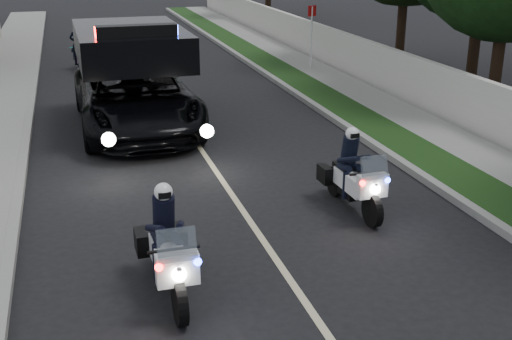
{
  "coord_description": "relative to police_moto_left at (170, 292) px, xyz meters",
  "views": [
    {
      "loc": [
        -2.9,
        -6.26,
        4.89
      ],
      "look_at": [
        0.1,
        4.04,
        1.0
      ],
      "focal_mm": 45.37,
      "sensor_mm": 36.0,
      "label": 1
    }
  ],
  "objects": [
    {
      "name": "cyclist",
      "position": [
        -0.69,
        17.61,
        0.0
      ],
      "size": [
        0.58,
        0.41,
        1.56
      ],
      "primitive_type": "imported",
      "rotation": [
        0.0,
        0.0,
        3.09
      ],
      "color": "black",
      "rests_on": "ground"
    },
    {
      "name": "curb_right",
      "position": [
        5.9,
        7.99,
        0.07
      ],
      "size": [
        0.2,
        60.0,
        0.15
      ],
      "primitive_type": "cube",
      "color": "gray",
      "rests_on": "ground"
    },
    {
      "name": "bicycle",
      "position": [
        -0.69,
        17.61,
        0.0
      ],
      "size": [
        0.66,
        1.82,
        0.95
      ],
      "primitive_type": "imported",
      "rotation": [
        0.0,
        0.0,
        -0.01
      ],
      "color": "black",
      "rests_on": "ground"
    },
    {
      "name": "tree_right_e",
      "position": [
        11.33,
        31.59,
        0.0
      ],
      "size": [
        6.29,
        6.29,
        8.19
      ],
      "primitive_type": null,
      "rotation": [
        0.0,
        0.0,
        -0.34
      ],
      "color": "black",
      "rests_on": "ground"
    },
    {
      "name": "property_wall",
      "position": [
        8.9,
        7.99,
        0.75
      ],
      "size": [
        0.22,
        60.0,
        1.5
      ],
      "primitive_type": "cube",
      "color": "beige",
      "rests_on": "ground"
    },
    {
      "name": "police_moto_right",
      "position": [
        3.8,
        2.06,
        0.0
      ],
      "size": [
        0.73,
        1.9,
        1.6
      ],
      "primitive_type": null,
      "rotation": [
        0.0,
        0.0,
        0.04
      ],
      "color": "silver",
      "rests_on": "ground"
    },
    {
      "name": "curb_left",
      "position": [
        -2.3,
        7.99,
        0.07
      ],
      "size": [
        0.2,
        60.0,
        0.15
      ],
      "primitive_type": "cube",
      "color": "gray",
      "rests_on": "ground"
    },
    {
      "name": "sidewalk_right",
      "position": [
        7.9,
        7.99,
        0.08
      ],
      "size": [
        1.4,
        60.0,
        0.16
      ],
      "primitive_type": "cube",
      "color": "gray",
      "rests_on": "ground"
    },
    {
      "name": "lane_marking",
      "position": [
        1.8,
        7.99,
        0.0
      ],
      "size": [
        0.12,
        50.0,
        0.01
      ],
      "primitive_type": "cube",
      "color": "#BFB78C",
      "rests_on": "ground"
    },
    {
      "name": "police_moto_left",
      "position": [
        0.0,
        0.0,
        0.0
      ],
      "size": [
        0.71,
        1.97,
        1.67
      ],
      "primitive_type": null,
      "rotation": [
        0.0,
        0.0,
        0.01
      ],
      "color": "silver",
      "rests_on": "ground"
    },
    {
      "name": "tree_right_d",
      "position": [
        11.71,
        15.06,
        0.0
      ],
      "size": [
        7.92,
        7.92,
        10.6
      ],
      "primitive_type": null,
      "rotation": [
        0.0,
        0.0,
        -0.29
      ],
      "color": "#1E3913",
      "rests_on": "ground"
    },
    {
      "name": "police_suv",
      "position": [
        0.52,
        8.75,
        0.0
      ],
      "size": [
        3.04,
        6.42,
        3.1
      ],
      "primitive_type": "imported",
      "rotation": [
        0.0,
        0.0,
        0.01
      ],
      "color": "black",
      "rests_on": "ground"
    },
    {
      "name": "tree_right_b",
      "position": [
        11.13,
        8.08,
        0.0
      ],
      "size": [
        5.87,
        5.87,
        9.06
      ],
      "primitive_type": null,
      "rotation": [
        0.0,
        0.0,
        0.08
      ],
      "color": "#163913",
      "rests_on": "ground"
    },
    {
      "name": "sign_post",
      "position": [
        7.8,
        14.77,
        0.0
      ],
      "size": [
        0.51,
        0.51,
        2.54
      ],
      "primitive_type": null,
      "rotation": [
        0.0,
        0.0,
        0.37
      ],
      "color": "#AF1B0C",
      "rests_on": "ground"
    },
    {
      "name": "grass_verge",
      "position": [
        6.6,
        7.99,
        0.08
      ],
      "size": [
        1.2,
        60.0,
        0.16
      ],
      "primitive_type": "cube",
      "color": "#193814",
      "rests_on": "ground"
    },
    {
      "name": "tree_right_c",
      "position": [
        11.68,
        10.08,
        0.0
      ],
      "size": [
        7.77,
        7.77,
        10.23
      ],
      "primitive_type": null,
      "rotation": [
        0.0,
        0.0,
        -0.32
      ],
      "color": "black",
      "rests_on": "ground"
    }
  ]
}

